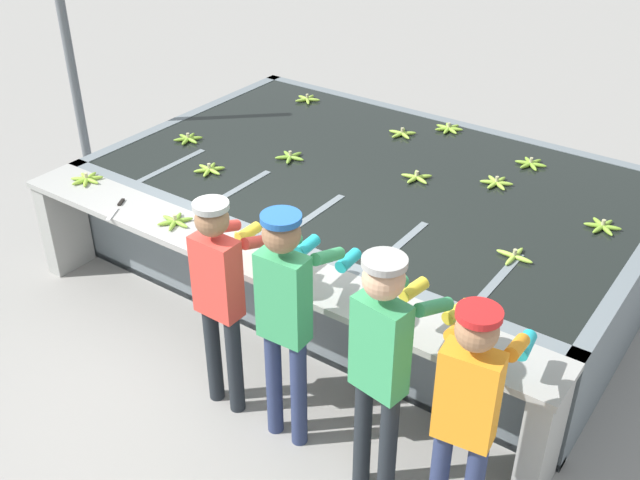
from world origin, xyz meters
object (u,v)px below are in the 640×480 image
banana_bunch_floating_7 (531,164)px  banana_bunch_floating_10 (514,256)px  knife_0 (118,206)px  worker_2 (383,357)px  banana_bunch_floating_6 (603,226)px  banana_bunch_ledge_0 (239,241)px  banana_bunch_floating_5 (307,99)px  banana_bunch_ledge_1 (175,221)px  banana_bunch_floating_9 (402,133)px  worker_1 (287,307)px  banana_bunch_ledge_2 (87,179)px  banana_bunch_floating_1 (188,139)px  banana_bunch_floating_0 (449,128)px  banana_bunch_floating_3 (497,183)px  banana_bunch_floating_2 (290,157)px  knife_1 (372,297)px  worker_0 (221,287)px  support_post_left (70,58)px  banana_bunch_floating_4 (417,177)px  worker_3 (468,406)px  banana_bunch_floating_8 (209,170)px

banana_bunch_floating_7 → banana_bunch_floating_10: size_ratio=1.00×
knife_0 → worker_2: bearing=-10.0°
banana_bunch_floating_6 → banana_bunch_ledge_0: size_ratio=1.01×
banana_bunch_floating_5 → banana_bunch_ledge_1: bearing=-75.0°
worker_2 → banana_bunch_floating_9: worker_2 is taller
worker_1 → banana_bunch_ledge_2: 2.69m
banana_bunch_floating_9 → banana_bunch_floating_10: size_ratio=0.98×
worker_2 → banana_bunch_floating_1: worker_2 is taller
banana_bunch_floating_5 → banana_bunch_floating_6: 3.56m
banana_bunch_floating_0 → banana_bunch_floating_6: 2.11m
banana_bunch_floating_1 → banana_bunch_floating_3: 2.91m
banana_bunch_ledge_1 → banana_bunch_ledge_2: same height
banana_bunch_floating_7 → banana_bunch_floating_10: (0.49, -1.54, 0.00)m
banana_bunch_floating_10 → knife_0: 3.11m
banana_bunch_floating_3 → banana_bunch_ledge_0: bearing=-120.1°
banana_bunch_floating_0 → banana_bunch_floating_6: size_ratio=1.00×
banana_bunch_floating_9 → knife_0: banana_bunch_floating_9 is taller
banana_bunch_floating_2 → banana_bunch_floating_10: same height
knife_1 → banana_bunch_floating_3: bearing=90.6°
worker_0 → worker_1: worker_1 is taller
worker_0 → banana_bunch_ledge_1: 1.07m
banana_bunch_floating_5 → banana_bunch_ledge_0: banana_bunch_ledge_0 is taller
worker_2 → banana_bunch_ledge_1: bearing=165.5°
banana_bunch_floating_10 → knife_0: bearing=-158.6°
banana_bunch_floating_9 → banana_bunch_floating_2: bearing=-117.8°
banana_bunch_floating_7 → banana_bunch_ledge_0: bearing=-116.4°
knife_0 → banana_bunch_floating_6: bearing=30.5°
worker_2 → knife_0: 2.83m
banana_bunch_floating_3 → support_post_left: bearing=-163.6°
worker_0 → banana_bunch_floating_1: (-1.97, 1.72, -0.05)m
banana_bunch_ledge_0 → worker_1: bearing=-32.8°
banana_bunch_floating_0 → support_post_left: (-3.09, -1.99, 0.65)m
banana_bunch_floating_3 → banana_bunch_floating_6: (0.97, -0.22, 0.00)m
banana_bunch_floating_3 → banana_bunch_floating_4: size_ratio=1.02×
support_post_left → banana_bunch_floating_0: bearing=32.8°
banana_bunch_floating_10 → banana_bunch_ledge_1: (-2.34, -1.05, 0.00)m
worker_3 → knife_1: bearing=147.4°
banana_bunch_floating_2 → banana_bunch_floating_9: 1.20m
banana_bunch_ledge_1 → banana_bunch_floating_4: bearing=56.9°
banana_bunch_floating_0 → banana_bunch_floating_10: bearing=-51.5°
worker_2 → knife_1: worker_2 is taller
worker_2 → banana_bunch_ledge_2: size_ratio=6.24×
banana_bunch_floating_5 → banana_bunch_floating_9: (1.30, -0.21, 0.00)m
worker_2 → knife_1: (-0.45, 0.62, -0.13)m
banana_bunch_floating_3 → worker_2: bearing=-79.9°
worker_3 → banana_bunch_floating_3: size_ratio=5.90×
banana_bunch_ledge_0 → support_post_left: 2.99m
banana_bunch_floating_6 → knife_1: size_ratio=0.98×
support_post_left → worker_1: bearing=-20.9°
worker_3 → banana_bunch_floating_8: 3.48m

